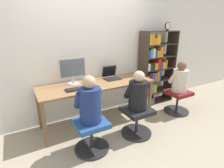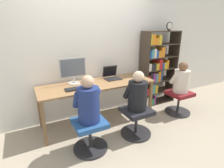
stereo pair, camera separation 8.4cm
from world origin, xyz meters
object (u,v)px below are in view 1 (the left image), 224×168
(office_chair_right, at_px, (137,120))
(desktop_monitor, at_px, (73,70))
(person_at_laptop, at_px, (138,93))
(desk_clock, at_px, (168,26))
(person_at_monitor, at_px, (90,102))
(person_near_shelf, at_px, (180,79))
(office_chair_side, at_px, (177,100))
(office_chair_left, at_px, (91,134))
(laptop, at_px, (111,76))
(bookshelf, at_px, (154,69))
(keyboard, at_px, (79,89))

(office_chair_right, bearing_deg, desktop_monitor, 130.90)
(desktop_monitor, distance_m, person_at_laptop, 1.22)
(office_chair_right, relative_size, desk_clock, 2.91)
(office_chair_right, height_order, desk_clock, desk_clock)
(person_at_monitor, xyz_separation_m, person_near_shelf, (2.08, 0.22, -0.03))
(desktop_monitor, relative_size, office_chair_side, 0.93)
(person_at_monitor, relative_size, person_at_laptop, 1.06)
(person_at_laptop, xyz_separation_m, desk_clock, (1.32, 0.77, 1.02))
(office_chair_left, bearing_deg, person_at_monitor, 90.00)
(person_near_shelf, bearing_deg, office_chair_side, -90.00)
(person_at_laptop, height_order, office_chair_side, person_at_laptop)
(office_chair_right, relative_size, office_chair_side, 1.00)
(office_chair_left, height_order, desk_clock, desk_clock)
(person_at_monitor, bearing_deg, desk_clock, 19.50)
(laptop, xyz_separation_m, desk_clock, (1.34, -0.08, 0.94))
(office_chair_left, distance_m, person_at_laptop, 0.96)
(bookshelf, bearing_deg, office_chair_right, -142.15)
(keyboard, bearing_deg, office_chair_left, -93.57)
(office_chair_right, height_order, bookshelf, bookshelf)
(laptop, relative_size, person_near_shelf, 0.49)
(keyboard, xyz_separation_m, person_at_laptop, (0.80, -0.58, -0.03))
(bookshelf, height_order, office_chair_side, bookshelf)
(bookshelf, bearing_deg, person_near_shelf, -76.49)
(laptop, height_order, office_chair_right, laptop)
(keyboard, xyz_separation_m, person_at_monitor, (-0.04, -0.57, -0.02))
(bookshelf, bearing_deg, laptop, -179.75)
(laptop, distance_m, office_chair_right, 1.02)
(keyboard, relative_size, office_chair_left, 0.83)
(laptop, distance_m, person_at_laptop, 0.85)
(office_chair_right, height_order, person_at_monitor, person_at_monitor)
(desktop_monitor, bearing_deg, person_at_monitor, -93.44)
(person_at_monitor, bearing_deg, office_chair_left, -90.00)
(desk_clock, height_order, person_near_shelf, desk_clock)
(office_chair_left, height_order, office_chair_right, same)
(office_chair_right, height_order, office_chair_side, same)
(person_at_monitor, height_order, desk_clock, desk_clock)
(office_chair_left, xyz_separation_m, office_chair_side, (2.08, 0.22, 0.00))
(office_chair_right, bearing_deg, person_at_laptop, 90.00)
(laptop, height_order, person_at_monitor, person_at_monitor)
(keyboard, height_order, office_chair_left, keyboard)
(keyboard, bearing_deg, bookshelf, 8.17)
(person_at_monitor, height_order, person_near_shelf, person_at_monitor)
(laptop, height_order, office_chair_side, laptop)
(office_chair_side, bearing_deg, laptop, 153.84)
(person_at_laptop, bearing_deg, desk_clock, 30.17)
(person_at_laptop, relative_size, person_near_shelf, 1.03)
(person_at_laptop, height_order, desk_clock, desk_clock)
(desktop_monitor, height_order, person_at_monitor, desktop_monitor)
(person_near_shelf, bearing_deg, keyboard, 170.26)
(office_chair_side, distance_m, person_near_shelf, 0.48)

